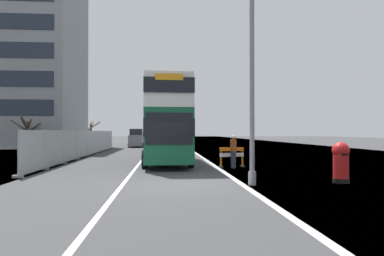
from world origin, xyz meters
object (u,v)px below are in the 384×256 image
object	(u,v)px
red_pillar_postbox	(341,161)
roadworks_barrier	(232,155)
pedestrian_at_kerb	(233,152)
car_receding_far	(142,139)
lamppost_foreground	(252,83)
car_receding_mid	(137,139)
double_decker_bus	(166,121)
car_oncoming_near	(163,141)

from	to	relation	value
red_pillar_postbox	roadworks_barrier	distance (m)	6.99
pedestrian_at_kerb	car_receding_far	bearing A→B (deg)	101.52
lamppost_foreground	car_receding_mid	xyz separation A→B (m)	(-6.85, 33.21, -2.70)
roadworks_barrier	pedestrian_at_kerb	xyz separation A→B (m)	(0.01, -0.41, 0.22)
car_receding_mid	car_receding_far	size ratio (longest dim) A/B	1.01
car_receding_mid	car_receding_far	xyz separation A→B (m)	(0.22, 7.96, -0.14)
double_decker_bus	car_oncoming_near	bearing A→B (deg)	90.93
car_oncoming_near	car_receding_far	size ratio (longest dim) A/B	0.92
car_receding_far	roadworks_barrier	bearing A→B (deg)	-78.36
car_receding_mid	roadworks_barrier	bearing A→B (deg)	-74.59
lamppost_foreground	car_receding_far	distance (m)	41.80
lamppost_foreground	car_oncoming_near	bearing A→B (deg)	97.98
roadworks_barrier	car_oncoming_near	bearing A→B (deg)	102.41
car_oncoming_near	pedestrian_at_kerb	world-z (taller)	car_oncoming_near
double_decker_bus	pedestrian_at_kerb	bearing A→B (deg)	-43.14
double_decker_bus	pedestrian_at_kerb	size ratio (longest dim) A/B	5.87
car_receding_far	double_decker_bus	bearing A→B (deg)	-83.73
double_decker_bus	lamppost_foreground	size ratio (longest dim) A/B	1.30
lamppost_foreground	car_receding_far	bearing A→B (deg)	99.15
lamppost_foreground	red_pillar_postbox	distance (m)	4.65
car_oncoming_near	pedestrian_at_kerb	size ratio (longest dim) A/B	2.28
double_decker_bus	car_receding_far	size ratio (longest dim) A/B	2.36
double_decker_bus	red_pillar_postbox	size ratio (longest dim) A/B	6.60
car_receding_mid	pedestrian_at_kerb	xyz separation A→B (m)	(7.36, -27.06, -0.20)
car_receding_mid	double_decker_bus	bearing A→B (deg)	-81.13
pedestrian_at_kerb	double_decker_bus	bearing A→B (deg)	136.86
double_decker_bus	lamppost_foreground	distance (m)	10.16
lamppost_foreground	red_pillar_postbox	xyz separation A→B (m)	(3.59, 0.29, -2.94)
red_pillar_postbox	pedestrian_at_kerb	size ratio (longest dim) A/B	0.89
lamppost_foreground	red_pillar_postbox	bearing A→B (deg)	4.57
car_oncoming_near	car_receding_mid	xyz separation A→B (m)	(-3.45, 8.94, 0.07)
roadworks_barrier	pedestrian_at_kerb	bearing A→B (deg)	-88.75
roadworks_barrier	pedestrian_at_kerb	world-z (taller)	pedestrian_at_kerb
double_decker_bus	lamppost_foreground	world-z (taller)	lamppost_foreground
double_decker_bus	lamppost_foreground	bearing A→B (deg)	-71.74
roadworks_barrier	double_decker_bus	bearing A→B (deg)	140.37
red_pillar_postbox	roadworks_barrier	xyz separation A→B (m)	(-3.09, 6.27, -0.19)
red_pillar_postbox	roadworks_barrier	world-z (taller)	red_pillar_postbox
car_oncoming_near	pedestrian_at_kerb	bearing A→B (deg)	-77.83
lamppost_foreground	car_receding_mid	distance (m)	34.02
lamppost_foreground	roadworks_barrier	xyz separation A→B (m)	(0.50, 6.55, -3.12)
double_decker_bus	car_receding_mid	bearing A→B (deg)	98.87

